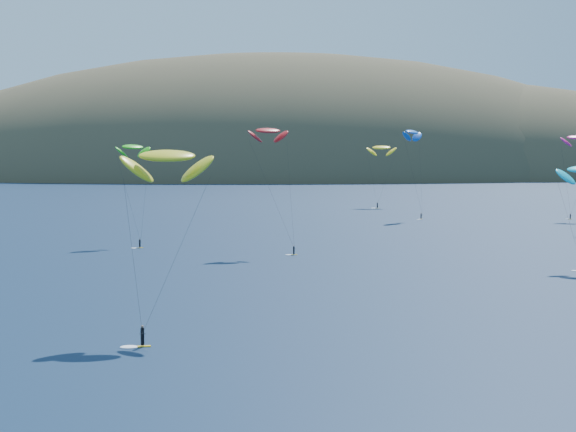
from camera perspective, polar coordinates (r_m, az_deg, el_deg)
The scene contains 6 objects.
island at distance 619.68m, azimuth 1.22°, elevation 1.88°, with size 730.00×300.00×210.00m.
kitesurfer_2 at distance 91.64m, azimuth -8.60°, elevation 4.23°, with size 10.34×12.96×22.26m.
kitesurfer_3 at distance 176.40m, azimuth -10.98°, elevation 4.83°, with size 8.21×13.60×22.90m.
kitesurfer_4 at distance 237.76m, azimuth 8.81°, elevation 5.92°, with size 9.02×9.66×27.89m.
kitesurfer_9 at distance 159.13m, azimuth -1.43°, elevation 6.07°, with size 9.65×9.36×26.12m.
kitesurfer_11 at distance 286.97m, azimuth 6.66°, elevation 4.85°, with size 10.47×12.75×23.71m.
Camera 1 is at (-4.46, -54.99, 20.23)m, focal length 50.00 mm.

